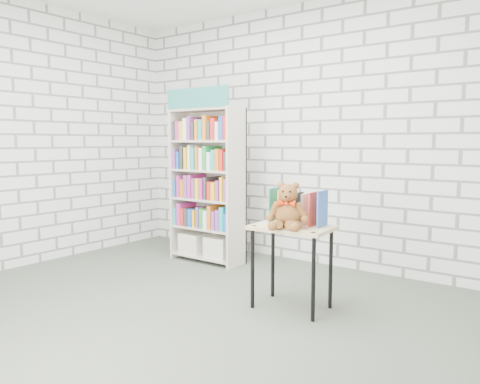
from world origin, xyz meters
The scene contains 6 objects.
ground centered at (0.00, 0.00, 0.00)m, with size 4.50×4.50×0.00m, color #464E42.
room_shell centered at (0.00, 0.00, 1.78)m, with size 4.52×4.02×2.81m.
bookshelf centered at (-0.80, 1.36, 0.86)m, with size 0.84×0.33×1.89m.
display_table centered at (0.71, 0.62, 0.57)m, with size 0.64×0.47×0.67m.
table_books centered at (0.70, 0.72, 0.79)m, with size 0.44×0.22×0.26m.
teddy_bear centered at (0.72, 0.52, 0.81)m, with size 0.32×0.32×0.35m.
Camera 1 is at (2.54, -2.53, 1.33)m, focal length 35.00 mm.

